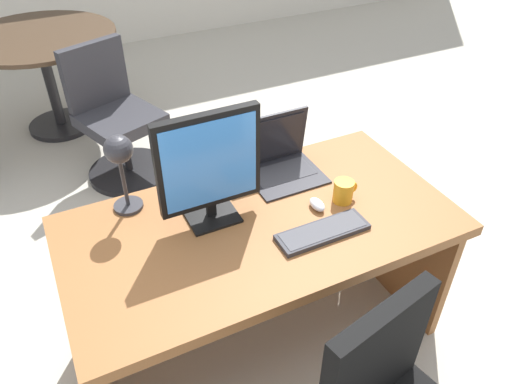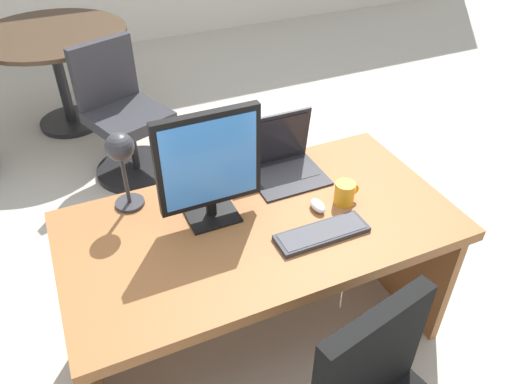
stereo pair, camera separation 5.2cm
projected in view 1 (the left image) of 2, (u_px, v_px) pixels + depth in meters
name	position (u px, v px, depth m)	size (l,w,h in m)	color
ground	(166.00, 175.00, 3.49)	(12.00, 12.00, 0.00)	#B7B2A3
desk	(256.00, 250.00, 2.12)	(1.56, 0.82, 0.74)	brown
monitor	(209.00, 165.00, 1.83)	(0.40, 0.16, 0.47)	black
laptop	(279.00, 154.00, 2.22)	(0.32, 0.28, 0.26)	black
keyboard	(323.00, 232.00, 1.91)	(0.37, 0.12, 0.02)	#2D2D33
mouse	(317.00, 204.00, 2.03)	(0.05, 0.09, 0.04)	silver
desk_lamp	(120.00, 159.00, 1.87)	(0.12, 0.14, 0.35)	#2D2D33
coffee_mug	(344.00, 191.00, 2.05)	(0.11, 0.08, 0.10)	orange
meeting_table	(44.00, 59.00, 3.68)	(1.10, 1.10, 0.76)	black
meeting_chair_near	(117.00, 125.00, 3.31)	(0.59, 0.60, 0.89)	black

